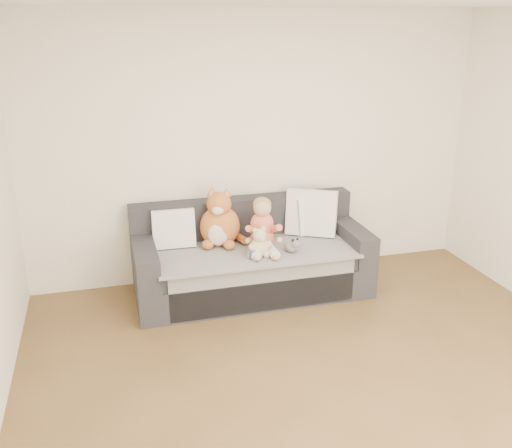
{
  "coord_description": "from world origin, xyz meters",
  "views": [
    {
      "loc": [
        -1.46,
        -2.8,
        2.49
      ],
      "look_at": [
        -0.18,
        1.87,
        0.75
      ],
      "focal_mm": 40.0,
      "sensor_mm": 36.0,
      "label": 1
    }
  ],
  "objects_px": {
    "sofa": "(251,261)",
    "sippy_cup": "(252,252)",
    "plush_cat": "(220,223)",
    "teddy_bear": "(260,245)",
    "toddler": "(263,227)"
  },
  "relations": [
    {
      "from": "plush_cat",
      "to": "teddy_bear",
      "type": "relative_size",
      "value": 2.02
    },
    {
      "from": "toddler",
      "to": "sippy_cup",
      "type": "xyz_separation_m",
      "value": [
        -0.16,
        -0.22,
        -0.14
      ]
    },
    {
      "from": "sofa",
      "to": "sippy_cup",
      "type": "xyz_separation_m",
      "value": [
        -0.07,
        -0.32,
        0.22
      ]
    },
    {
      "from": "sofa",
      "to": "plush_cat",
      "type": "relative_size",
      "value": 3.78
    },
    {
      "from": "teddy_bear",
      "to": "sippy_cup",
      "type": "height_order",
      "value": "teddy_bear"
    },
    {
      "from": "sofa",
      "to": "teddy_bear",
      "type": "xyz_separation_m",
      "value": [
        0.01,
        -0.29,
        0.28
      ]
    },
    {
      "from": "plush_cat",
      "to": "teddy_bear",
      "type": "distance_m",
      "value": 0.49
    },
    {
      "from": "sofa",
      "to": "teddy_bear",
      "type": "relative_size",
      "value": 7.64
    },
    {
      "from": "teddy_bear",
      "to": "sofa",
      "type": "bearing_deg",
      "value": 81.51
    },
    {
      "from": "plush_cat",
      "to": "toddler",
      "type": "bearing_deg",
      "value": -11.29
    },
    {
      "from": "toddler",
      "to": "sippy_cup",
      "type": "height_order",
      "value": "toddler"
    },
    {
      "from": "sofa",
      "to": "sippy_cup",
      "type": "relative_size",
      "value": 19.3
    },
    {
      "from": "plush_cat",
      "to": "teddy_bear",
      "type": "height_order",
      "value": "plush_cat"
    },
    {
      "from": "sofa",
      "to": "plush_cat",
      "type": "distance_m",
      "value": 0.47
    },
    {
      "from": "plush_cat",
      "to": "sippy_cup",
      "type": "height_order",
      "value": "plush_cat"
    }
  ]
}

